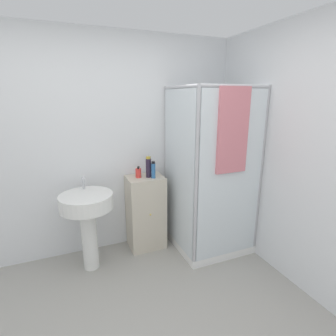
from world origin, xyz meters
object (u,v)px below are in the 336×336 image
Objects in this scene: sink at (87,213)px; shampoo_bottle_tall_black at (148,167)px; shampoo_bottle_blue at (153,170)px; soap_dispenser at (138,173)px.

sink is 4.02× the size of shampoo_bottle_tall_black.
shampoo_bottle_blue is at bearing -52.82° from shampoo_bottle_tall_black.
shampoo_bottle_tall_black is (0.73, 0.17, 0.37)m from sink.
shampoo_bottle_blue is (0.04, -0.05, -0.02)m from shampoo_bottle_tall_black.
shampoo_bottle_tall_black is 1.25× the size of shampoo_bottle_blue.
shampoo_bottle_blue is at bearing -28.62° from soap_dispenser.
sink is 0.85m from shampoo_bottle_blue.
sink is at bearing -167.20° from shampoo_bottle_tall_black.
soap_dispenser is 0.13m from shampoo_bottle_tall_black.
shampoo_bottle_tall_black is (0.11, -0.03, 0.06)m from soap_dispenser.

